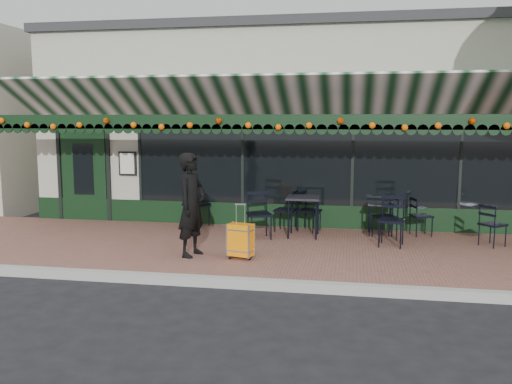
% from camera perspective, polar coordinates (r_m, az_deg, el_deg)
% --- Properties ---
extents(ground, '(80.00, 80.00, 0.00)m').
position_cam_1_polar(ground, '(8.28, -0.06, -9.99)').
color(ground, black).
rests_on(ground, ground).
extents(sidewalk, '(18.00, 4.00, 0.15)m').
position_cam_1_polar(sidewalk, '(10.16, 1.94, -6.20)').
color(sidewalk, brown).
rests_on(sidewalk, ground).
extents(curb, '(18.00, 0.16, 0.15)m').
position_cam_1_polar(curb, '(8.18, -0.16, -9.65)').
color(curb, '#9E9E99').
rests_on(curb, ground).
extents(restaurant_building, '(12.00, 9.60, 4.50)m').
position_cam_1_polar(restaurant_building, '(15.66, 5.04, 6.77)').
color(restaurant_building, '#A6A390').
rests_on(restaurant_building, ground).
extents(woman, '(0.58, 0.74, 1.79)m').
position_cam_1_polar(woman, '(9.39, -6.78, -1.35)').
color(woman, black).
rests_on(woman, sidewalk).
extents(suitcase, '(0.46, 0.33, 0.94)m').
position_cam_1_polar(suitcase, '(9.23, -1.63, -5.13)').
color(suitcase, orange).
rests_on(suitcase, sidewalk).
extents(cafe_table_a, '(0.53, 0.53, 0.66)m').
position_cam_1_polar(cafe_table_a, '(11.40, 12.99, -1.45)').
color(cafe_table_a, black).
rests_on(cafe_table_a, sidewalk).
extents(cafe_table_b, '(0.66, 0.66, 0.81)m').
position_cam_1_polar(cafe_table_b, '(10.94, 5.04, -0.92)').
color(cafe_table_b, black).
rests_on(cafe_table_b, sidewalk).
extents(chair_a_left, '(0.56, 0.56, 0.87)m').
position_cam_1_polar(chair_a_left, '(11.01, 13.40, -2.61)').
color(chair_a_left, black).
rests_on(chair_a_left, sidewalk).
extents(chair_a_right, '(0.50, 0.50, 0.80)m').
position_cam_1_polar(chair_a_right, '(11.53, 17.01, -2.46)').
color(chair_a_right, black).
rests_on(chair_a_right, sidewalk).
extents(chair_a_front, '(0.56, 0.56, 0.95)m').
position_cam_1_polar(chair_a_front, '(10.41, 14.07, -2.99)').
color(chair_a_front, black).
rests_on(chair_a_front, sidewalk).
extents(chair_a_extra, '(0.57, 0.57, 0.80)m').
position_cam_1_polar(chair_a_extra, '(11.05, 23.66, -3.19)').
color(chair_a_extra, black).
rests_on(chair_a_extra, sidewalk).
extents(chair_b_left, '(0.52, 0.52, 0.89)m').
position_cam_1_polar(chair_b_left, '(11.46, 3.17, -1.95)').
color(chair_b_left, black).
rests_on(chair_b_left, sidewalk).
extents(chair_b_right, '(0.56, 0.56, 0.86)m').
position_cam_1_polar(chair_b_right, '(11.52, 5.63, -2.01)').
color(chair_b_right, black).
rests_on(chair_b_right, sidewalk).
extents(chair_b_front, '(0.62, 0.62, 0.94)m').
position_cam_1_polar(chair_b_front, '(10.75, 0.36, -2.44)').
color(chair_b_front, black).
rests_on(chair_b_front, sidewalk).
extents(chair_solo, '(0.65, 0.65, 0.97)m').
position_cam_1_polar(chair_solo, '(12.05, -6.30, -1.34)').
color(chair_solo, black).
rests_on(chair_solo, sidewalk).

